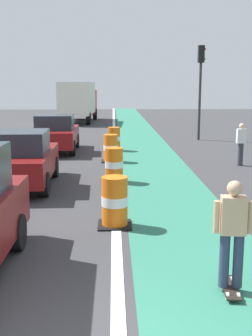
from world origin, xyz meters
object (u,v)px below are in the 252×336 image
(delivery_truck_down_block, at_px, (79,100))
(pedestrian_crossing, at_px, (241,143))
(parked_sedan_second, at_px, (21,159))
(parked_sedan_third, at_px, (56,134))
(skateboarder_on_lane, at_px, (232,233))
(traffic_barrel_back, at_px, (111,148))
(traffic_barrel_front, at_px, (115,202))
(traffic_light_corner, at_px, (201,76))
(traffic_barrel_mid, at_px, (114,165))
(traffic_barrel_far, at_px, (114,139))

(delivery_truck_down_block, bearing_deg, pedestrian_crossing, -68.62)
(parked_sedan_second, height_order, parked_sedan_third, same)
(skateboarder_on_lane, relative_size, pedestrian_crossing, 1.05)
(traffic_barrel_back, bearing_deg, skateboarder_on_lane, -80.54)
(parked_sedan_third, relative_size, traffic_barrel_front, 3.79)
(skateboarder_on_lane, relative_size, traffic_barrel_back, 1.55)
(skateboarder_on_lane, distance_m, traffic_light_corner, 18.16)
(traffic_barrel_mid, xyz_separation_m, traffic_barrel_back, (-0.13, 3.62, 0.00))
(skateboarder_on_lane, relative_size, traffic_barrel_far, 1.55)
(skateboarder_on_lane, distance_m, traffic_barrel_back, 11.14)
(pedestrian_crossing, bearing_deg, traffic_barrel_far, 140.50)
(parked_sedan_second, xyz_separation_m, traffic_barrel_front, (2.79, -3.73, -0.30))
(parked_sedan_second, bearing_deg, traffic_barrel_back, 57.55)
(skateboarder_on_lane, bearing_deg, parked_sedan_third, 107.67)
(traffic_barrel_front, xyz_separation_m, traffic_barrel_far, (0.02, 10.87, 0.00))
(skateboarder_on_lane, distance_m, parked_sedan_second, 8.14)
(delivery_truck_down_block, bearing_deg, parked_sedan_third, -89.37)
(traffic_barrel_back, height_order, pedestrian_crossing, pedestrian_crossing)
(parked_sedan_second, relative_size, pedestrian_crossing, 2.58)
(parked_sedan_third, xyz_separation_m, traffic_barrel_front, (2.65, -10.58, -0.30))
(parked_sedan_second, relative_size, delivery_truck_down_block, 0.54)
(delivery_truck_down_block, height_order, pedestrian_crossing, delivery_truck_down_block)
(delivery_truck_down_block, bearing_deg, traffic_barrel_front, -83.90)
(traffic_barrel_front, bearing_deg, traffic_barrel_mid, 90.05)
(pedestrian_crossing, bearing_deg, traffic_barrel_front, -124.68)
(parked_sedan_second, bearing_deg, traffic_barrel_mid, 11.45)
(parked_sedan_third, distance_m, traffic_barrel_back, 3.67)
(parked_sedan_third, distance_m, traffic_barrel_mid, 6.82)
(parked_sedan_second, xyz_separation_m, traffic_barrel_back, (2.66, 4.19, -0.30))
(traffic_barrel_front, bearing_deg, skateboarder_on_lane, -60.99)
(parked_sedan_third, relative_size, delivery_truck_down_block, 0.54)
(traffic_barrel_far, xyz_separation_m, pedestrian_crossing, (4.78, -3.94, 0.33))
(parked_sedan_third, xyz_separation_m, traffic_barrel_far, (2.66, 0.29, -0.30))
(traffic_barrel_front, xyz_separation_m, pedestrian_crossing, (4.80, 6.93, 0.33))
(traffic_barrel_front, bearing_deg, traffic_light_corner, 72.09)
(traffic_light_corner, relative_size, pedestrian_crossing, 3.17)
(skateboarder_on_lane, bearing_deg, pedestrian_crossing, 72.78)
(traffic_barrel_front, bearing_deg, delivery_truck_down_block, 96.10)
(parked_sedan_second, bearing_deg, skateboarder_on_lane, -56.52)
(delivery_truck_down_block, bearing_deg, traffic_barrel_mid, -82.73)
(parked_sedan_third, height_order, pedestrian_crossing, parked_sedan_third)
(delivery_truck_down_block, height_order, traffic_light_corner, traffic_light_corner)
(traffic_barrel_far, bearing_deg, delivery_truck_down_block, 100.37)
(traffic_barrel_front, xyz_separation_m, delivery_truck_down_block, (-2.82, 26.38, 1.31))
(traffic_barrel_mid, xyz_separation_m, traffic_barrel_far, (0.02, 6.58, 0.00))
(pedestrian_crossing, bearing_deg, traffic_barrel_back, 168.67)
(skateboarder_on_lane, xyz_separation_m, parked_sedan_second, (-4.49, 6.79, -0.08))
(parked_sedan_third, height_order, traffic_barrel_far, parked_sedan_third)
(delivery_truck_down_block, relative_size, traffic_light_corner, 1.51)
(parked_sedan_third, xyz_separation_m, traffic_light_corner, (7.39, 4.08, 2.67))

